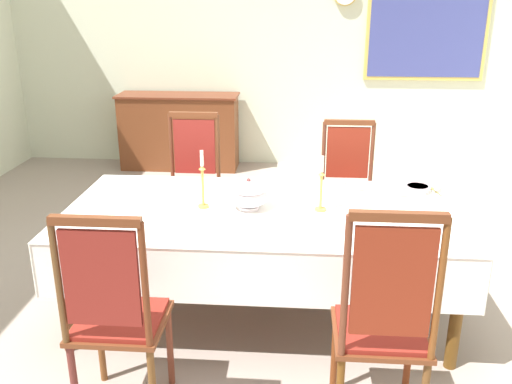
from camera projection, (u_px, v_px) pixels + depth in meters
ground at (262, 307)px, 3.78m from camera, size 6.54×6.88×0.04m
back_wall at (282, 34)px, 6.52m from camera, size 6.54×0.08×3.17m
dining_table at (261, 220)px, 3.48m from camera, size 2.43×1.21×0.74m
tablecloth at (261, 220)px, 3.48m from camera, size 2.45×1.23×0.33m
chair_south_a at (115, 313)px, 2.60m from camera, size 0.44×0.42×1.13m
chair_north_a at (193, 180)px, 4.50m from camera, size 0.44×0.42×1.12m
chair_south_b at (384, 321)px, 2.50m from camera, size 0.44×0.42×1.19m
chair_north_b at (347, 186)px, 4.41m from camera, size 0.44×0.42×1.08m
soup_tureen at (249, 194)px, 3.43m from camera, size 0.25×0.25×0.20m
candlestick_west at (203, 185)px, 3.43m from camera, size 0.07×0.07×0.37m
candlestick_east at (321, 189)px, 3.38m from camera, size 0.07×0.07×0.35m
bowl_near_left at (410, 237)px, 2.99m from camera, size 0.17×0.17×0.04m
bowl_near_right at (418, 188)px, 3.77m from camera, size 0.17×0.17×0.04m
spoon_primary at (430, 239)px, 3.01m from camera, size 0.03×0.18×0.01m
spoon_secondary at (433, 189)px, 3.79m from camera, size 0.05×0.18×0.01m
sideboard at (180, 131)px, 6.68m from camera, size 1.44×0.48×0.90m
framed_painting at (428, 22)px, 6.29m from camera, size 1.38×0.05×1.31m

